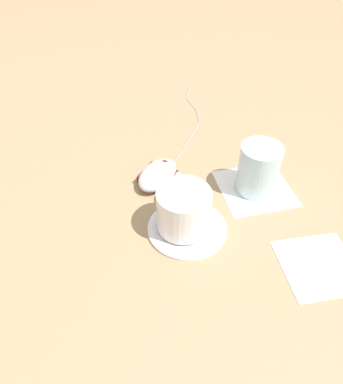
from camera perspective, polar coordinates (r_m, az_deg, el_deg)
The scene contains 8 objects.
ground_plane at distance 0.68m, azimuth 6.92°, elevation -3.18°, with size 3.00×3.00×0.00m, color #9E7F5B.
saucer at distance 0.65m, azimuth 2.39°, elevation -5.43°, with size 0.14×0.14×0.01m, color white.
coffee_cup at distance 0.62m, azimuth 1.81°, elevation -2.52°, with size 0.09×0.12×0.07m.
computer_mouse at distance 0.73m, azimuth -2.11°, elevation 2.63°, with size 0.12×0.11×0.03m.
mouse_cable at distance 0.91m, azimuth 2.78°, elevation 10.65°, with size 0.18×0.29×0.00m.
napkin_under_glass at distance 0.74m, azimuth 12.57°, elevation 0.59°, with size 0.13×0.13×0.00m, color white.
drinking_glass at distance 0.71m, azimuth 13.12°, elevation 3.47°, with size 0.08×0.08×0.09m, color silver.
napkin_spare at distance 0.64m, azimuth 21.54°, elevation -10.39°, with size 0.12×0.12×0.00m, color white.
Camera 1 is at (-0.26, -0.40, 0.49)m, focal length 35.00 mm.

